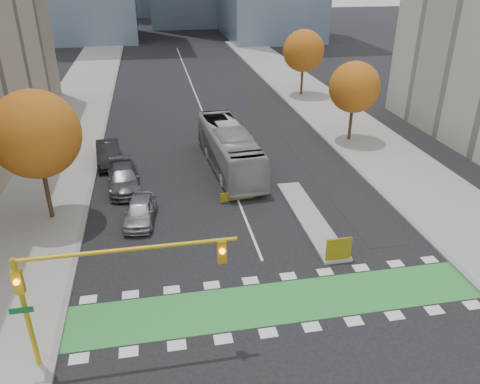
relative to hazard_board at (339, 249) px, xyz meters
name	(u,v)px	position (x,y,z in m)	size (l,w,h in m)	color
ground	(288,324)	(-4.00, -4.20, -0.80)	(300.00, 300.00, 0.00)	black
sidewalk_west	(50,169)	(-17.50, 15.80, -0.73)	(7.00, 120.00, 0.15)	gray
sidewalk_east	(374,146)	(9.50, 15.80, -0.73)	(7.00, 120.00, 0.15)	gray
curb_west	(96,166)	(-14.00, 15.80, -0.73)	(0.30, 120.00, 0.16)	gray
curb_east	(336,149)	(6.00, 15.80, -0.73)	(0.30, 120.00, 0.16)	gray
bike_crossing	(279,302)	(-4.00, -2.70, -0.79)	(20.00, 3.00, 0.01)	#2E8D38
centre_line	(196,96)	(-4.00, 35.80, -0.80)	(0.15, 70.00, 0.01)	silver
bike_lane_paint	(278,117)	(3.50, 25.80, -0.80)	(2.50, 50.00, 0.01)	black
median_island	(310,217)	(0.00, 4.80, -0.72)	(1.60, 10.00, 0.16)	gray
hazard_board	(339,249)	(0.00, 0.00, 0.00)	(1.40, 0.12, 1.30)	yellow
tree_west	(36,134)	(-16.00, 7.80, 4.82)	(5.20, 5.20, 8.22)	#332114
tree_east_near	(354,87)	(8.00, 17.80, 4.06)	(4.40, 4.40, 7.08)	#332114
tree_east_far	(304,51)	(8.50, 33.80, 4.44)	(4.80, 4.80, 7.65)	#332114
traffic_signal_west	(92,278)	(-11.93, -4.71, 3.23)	(8.53, 0.56, 5.20)	#BF9914
bus	(229,148)	(-3.68, 13.64, 0.86)	(2.79, 11.94, 3.33)	#9A9EA1
parked_car_a	(140,211)	(-10.50, 6.46, -0.06)	(1.74, 4.33, 1.47)	#A5A6AB
parked_car_b	(108,153)	(-13.00, 16.46, 0.04)	(1.77, 5.08, 1.67)	black
parked_car_c	(124,178)	(-11.65, 11.46, -0.02)	(2.17, 5.35, 1.55)	#535358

